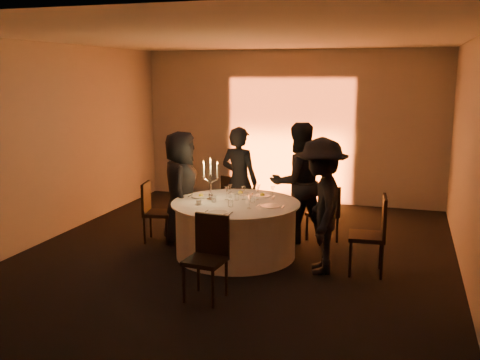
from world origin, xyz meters
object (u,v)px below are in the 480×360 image
(candelabra, at_px, (211,186))
(guest_back_right, at_px, (298,183))
(chair_right, at_px, (374,230))
(chair_left, at_px, (153,208))
(chair_front, at_px, (208,252))
(chair_back_left, at_px, (234,198))
(guest_back_left, at_px, (239,181))
(coffee_cup, at_px, (199,202))
(guest_right, at_px, (321,206))
(chair_back_right, at_px, (325,212))
(guest_left, at_px, (181,188))
(banquet_table, at_px, (236,229))

(candelabra, bearing_deg, guest_back_right, 40.58)
(candelabra, bearing_deg, chair_right, -4.32)
(chair_left, distance_m, chair_front, 2.31)
(guest_back_right, height_order, candelabra, guest_back_right)
(chair_back_left, height_order, guest_back_right, guest_back_right)
(guest_back_left, distance_m, candelabra, 1.00)
(candelabra, bearing_deg, chair_back_left, 94.39)
(coffee_cup, bearing_deg, candelabra, 76.86)
(chair_left, xyz_separation_m, guest_right, (2.64, -0.52, 0.36))
(chair_back_right, height_order, chair_right, chair_right)
(chair_left, relative_size, chair_back_left, 1.06)
(guest_back_left, xyz_separation_m, guest_back_right, (0.95, -0.08, 0.05))
(chair_back_left, relative_size, chair_back_right, 0.99)
(chair_back_right, distance_m, chair_right, 1.36)
(guest_left, distance_m, guest_back_right, 1.77)
(chair_back_right, distance_m, candelabra, 1.83)
(chair_right, xyz_separation_m, guest_back_right, (-1.21, 1.08, 0.33))
(chair_back_right, distance_m, guest_left, 2.21)
(banquet_table, relative_size, guest_back_right, 0.99)
(banquet_table, relative_size, chair_back_right, 2.07)
(coffee_cup, bearing_deg, chair_back_right, 38.05)
(chair_back_right, xyz_separation_m, guest_back_right, (-0.43, -0.02, 0.43))
(banquet_table, bearing_deg, chair_left, 170.07)
(chair_back_right, bearing_deg, banquet_table, -6.44)
(guest_left, xyz_separation_m, guest_right, (2.21, -0.61, 0.03))
(chair_back_right, relative_size, guest_left, 0.51)
(banquet_table, distance_m, guest_right, 1.36)
(chair_front, relative_size, coffee_cup, 8.73)
(chair_back_right, height_order, guest_left, guest_left)
(guest_back_left, height_order, guest_right, guest_right)
(chair_back_right, height_order, guest_right, guest_right)
(guest_right, height_order, candelabra, guest_right)
(banquet_table, relative_size, coffee_cup, 16.36)
(chair_back_right, distance_m, guest_back_right, 0.61)
(guest_back_right, bearing_deg, chair_left, -18.48)
(guest_right, bearing_deg, guest_back_right, -168.33)
(banquet_table, height_order, guest_back_left, guest_back_left)
(guest_back_left, relative_size, coffee_cup, 15.71)
(chair_back_left, height_order, chair_front, chair_front)
(chair_right, xyz_separation_m, coffee_cup, (-2.34, -0.12, 0.22))
(guest_right, distance_m, candelabra, 1.64)
(guest_back_right, bearing_deg, chair_back_right, 146.42)
(chair_left, distance_m, chair_back_left, 1.48)
(guest_left, height_order, coffee_cup, guest_left)
(chair_back_right, relative_size, guest_right, 0.50)
(chair_back_right, bearing_deg, chair_front, 21.29)
(guest_back_left, bearing_deg, chair_front, 114.22)
(banquet_table, bearing_deg, chair_front, -84.31)
(guest_back_left, bearing_deg, chair_back_left, -46.37)
(chair_right, xyz_separation_m, guest_left, (-2.87, 0.49, 0.27))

